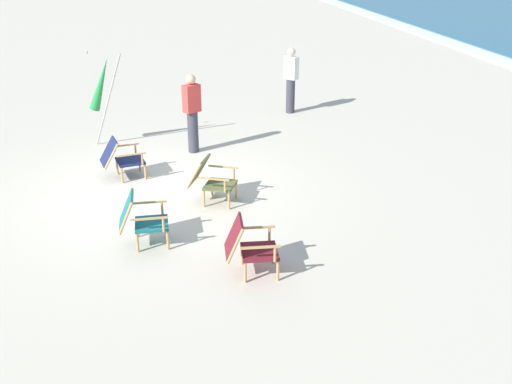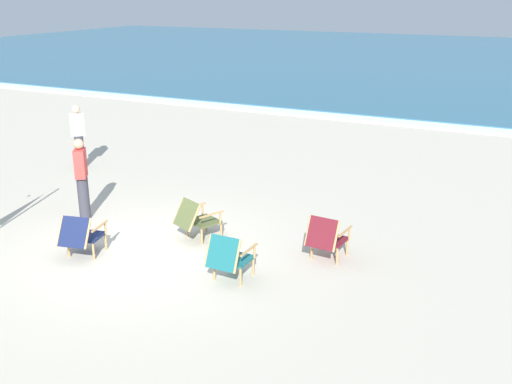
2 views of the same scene
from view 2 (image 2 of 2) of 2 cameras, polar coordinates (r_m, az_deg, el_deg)
ground_plane at (r=10.72m, az=-10.96°, el=-5.57°), size 80.00×80.00×0.00m
sea at (r=41.25m, az=17.85°, el=11.97°), size 80.00×40.00×0.10m
surf_band at (r=21.60m, az=9.33°, el=7.01°), size 80.00×1.10×0.06m
beach_chair_far_center at (r=10.57m, az=-16.34°, el=-3.89°), size 0.72×0.87×0.78m
beach_chair_mid_center at (r=10.90m, az=-5.73°, el=-2.49°), size 0.83×0.93×0.78m
beach_chair_back_right at (r=9.34m, az=-2.61°, el=-6.14°), size 0.60×0.72×0.80m
beach_chair_front_left at (r=10.10m, az=6.71°, el=-4.25°), size 0.64×0.75×0.81m
person_near_chairs at (r=12.22m, az=-16.26°, el=1.27°), size 0.35×0.39×1.63m
person_by_waterline at (r=15.76m, az=-16.55°, el=5.12°), size 0.39×0.37×1.63m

